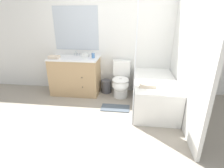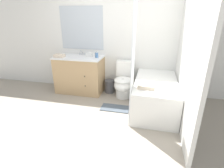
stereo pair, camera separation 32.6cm
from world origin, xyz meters
The scene contains 14 objects.
ground_plane centered at (0.00, 0.00, 0.00)m, with size 14.00×14.00×0.00m, color gray.
wall_back centered at (-0.01, 1.65, 1.25)m, with size 8.00×0.06×2.50m.
wall_right centered at (1.35, 0.81, 1.25)m, with size 0.05×2.63×2.50m.
vanity_cabinet centered at (-0.79, 1.35, 0.43)m, with size 1.08×0.60×0.84m.
sink_faucet centered at (-0.79, 1.55, 0.87)m, with size 0.14×0.12×0.12m.
toilet centered at (0.25, 1.29, 0.34)m, with size 0.38×0.64×0.77m.
bathtub centered at (0.93, 0.91, 0.29)m, with size 0.77×1.45×0.57m.
shower_curtain centered at (0.53, 0.40, 1.00)m, with size 0.01×0.38×2.00m.
wastebasket centered at (-0.10, 1.45, 0.15)m, with size 0.23×0.23×0.30m.
tissue_box centered at (-0.55, 1.44, 0.88)m, with size 0.14×0.13×0.10m.
soap_dispenser centered at (-0.36, 1.36, 0.90)m, with size 0.07×0.07×0.14m.
hand_towel_folded centered at (-1.18, 1.21, 0.87)m, with size 0.22×0.16×0.06m.
bath_towel_folded centered at (0.76, 0.54, 0.60)m, with size 0.27×0.23×0.06m.
bath_mat centered at (0.19, 0.71, 0.01)m, with size 0.55×0.29×0.02m.
Camera 1 is at (0.50, -2.28, 1.72)m, focal length 28.00 mm.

